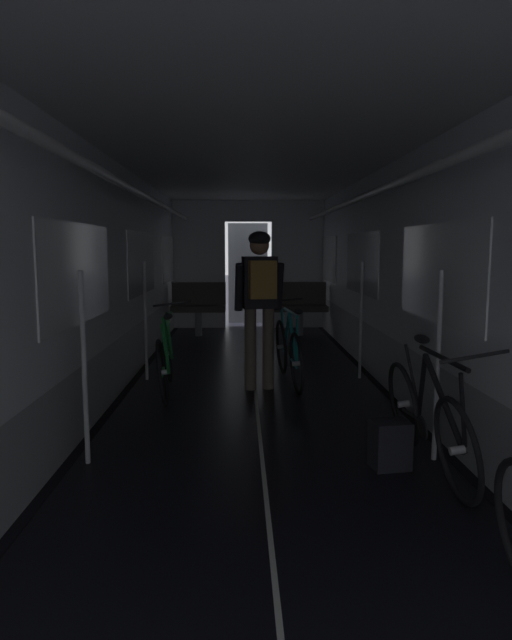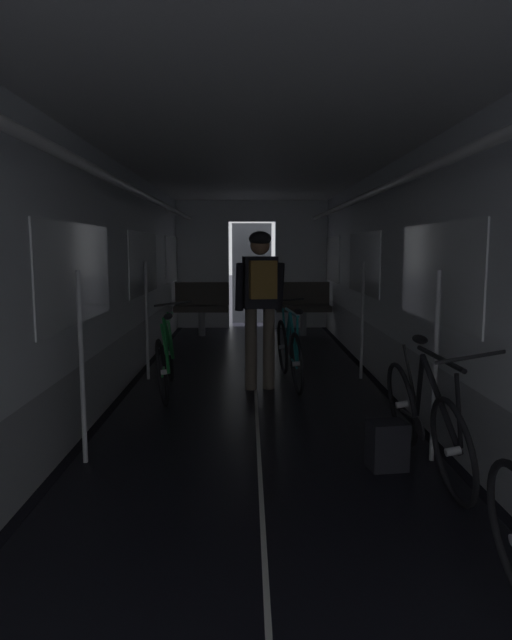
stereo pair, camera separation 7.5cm
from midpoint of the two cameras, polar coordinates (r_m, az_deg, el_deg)
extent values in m
cube|color=black|center=(5.47, -15.38, -9.35)|extent=(0.08, 11.50, 0.01)
cube|color=black|center=(5.53, 14.70, -9.14)|extent=(0.08, 11.50, 0.01)
cube|color=beige|center=(5.32, -0.25, -9.58)|extent=(0.03, 11.27, 0.00)
cube|color=#9EA0A5|center=(5.42, -16.52, -6.31)|extent=(0.12, 11.50, 0.60)
cube|color=silver|center=(5.27, -17.01, 6.73)|extent=(0.12, 11.50, 1.85)
cube|color=white|center=(4.71, -18.02, 4.52)|extent=(0.02, 1.90, 0.80)
cube|color=white|center=(7.51, -11.83, 5.66)|extent=(0.02, 1.90, 0.80)
cube|color=white|center=(10.35, -9.02, 6.16)|extent=(0.02, 1.90, 0.80)
cube|color=yellow|center=(4.71, -18.00, 4.53)|extent=(0.01, 0.20, 0.28)
cylinder|color=white|center=(5.22, -13.56, 13.17)|extent=(0.07, 11.04, 0.07)
cylinder|color=#B7BABF|center=(4.19, -17.57, -4.74)|extent=(0.04, 0.04, 1.40)
cylinder|color=#B7BABF|center=(6.69, -11.49, -0.11)|extent=(0.04, 0.04, 1.40)
cube|color=#9EA0A5|center=(5.49, 15.81, -6.12)|extent=(0.12, 11.50, 0.60)
cube|color=silver|center=(5.34, 16.27, 6.77)|extent=(0.12, 11.50, 1.85)
cube|color=white|center=(4.78, 17.55, 4.58)|extent=(0.02, 1.90, 0.80)
cube|color=white|center=(7.55, 10.40, 5.71)|extent=(0.02, 1.90, 0.80)
cube|color=white|center=(10.38, 7.10, 6.19)|extent=(0.02, 1.90, 0.80)
cube|color=yellow|center=(5.42, 15.23, 4.95)|extent=(0.01, 0.20, 0.28)
cylinder|color=white|center=(5.28, 12.89, 13.13)|extent=(0.07, 11.04, 0.07)
cylinder|color=#B7BABF|center=(4.26, 17.51, -4.54)|extent=(0.04, 0.04, 1.40)
cylinder|color=#B7BABF|center=(6.74, 10.31, -0.03)|extent=(0.04, 0.04, 1.40)
cube|color=silver|center=(10.93, -5.99, 5.61)|extent=(1.00, 0.12, 2.45)
cube|color=silver|center=(10.95, 4.02, 5.64)|extent=(1.00, 0.12, 2.45)
cube|color=silver|center=(10.92, -0.99, 11.03)|extent=(0.90, 0.12, 0.40)
cube|color=#4C4F54|center=(11.61, -1.02, 4.76)|extent=(0.81, 0.04, 2.05)
cube|color=silver|center=(5.18, -0.27, 18.01)|extent=(3.14, 11.62, 0.12)
cylinder|color=gray|center=(9.96, -6.09, -0.37)|extent=(0.12, 0.12, 0.44)
cube|color=#47423D|center=(9.93, -6.11, 1.18)|extent=(0.96, 0.44, 0.10)
cube|color=#47423D|center=(10.09, -6.04, 2.71)|extent=(0.96, 0.08, 0.40)
torus|color=gray|center=(10.15, -8.47, 3.83)|extent=(0.14, 0.14, 0.02)
cylinder|color=gray|center=(9.98, 4.27, -0.33)|extent=(0.12, 0.12, 0.44)
cube|color=#47423D|center=(9.95, 4.29, 1.21)|extent=(0.96, 0.44, 0.10)
cube|color=#47423D|center=(10.11, 4.19, 2.74)|extent=(0.96, 0.08, 0.40)
torus|color=gray|center=(10.09, 1.75, 3.88)|extent=(0.14, 0.14, 0.02)
torus|color=black|center=(5.62, -9.90, -5.30)|extent=(0.17, 0.68, 0.67)
cylinder|color=#B2B2B7|center=(5.62, -9.90, -5.30)|extent=(0.10, 0.06, 0.06)
torus|color=black|center=(6.61, -9.35, -3.37)|extent=(0.17, 0.68, 0.67)
cylinder|color=#B2B2B7|center=(6.61, -9.35, -3.37)|extent=(0.10, 0.06, 0.06)
cylinder|color=#1E8438|center=(6.26, -9.31, -1.94)|extent=(0.06, 0.54, 0.56)
cylinder|color=#1E8438|center=(5.86, -9.53, -2.58)|extent=(0.12, 0.34, 0.55)
cylinder|color=#1E8438|center=(6.07, -9.16, 0.28)|extent=(0.10, 0.82, 0.04)
cylinder|color=#1E8438|center=(5.63, -9.63, -2.75)|extent=(0.07, 0.17, 0.49)
cylinder|color=#1E8438|center=(5.84, -9.79, -5.03)|extent=(0.07, 0.45, 0.07)
cylinder|color=#1E8438|center=(6.54, -9.16, -1.34)|extent=(0.09, 0.09, 0.49)
cylinder|color=black|center=(6.06, -9.67, -4.79)|extent=(0.04, 0.17, 0.17)
ellipsoid|color=black|center=(5.64, -9.32, 0.35)|extent=(0.12, 0.25, 0.07)
cylinder|color=black|center=(6.52, -8.87, 1.65)|extent=(0.44, 0.06, 0.07)
torus|color=black|center=(4.60, 14.31, -8.28)|extent=(0.16, 0.67, 0.67)
cylinder|color=#B2B2B7|center=(4.60, 14.31, -8.28)|extent=(0.10, 0.05, 0.06)
torus|color=black|center=(3.69, 19.22, -12.41)|extent=(0.16, 0.67, 0.67)
cylinder|color=#B2B2B7|center=(3.69, 19.22, -12.41)|extent=(0.10, 0.05, 0.06)
cylinder|color=black|center=(3.92, 18.04, -7.88)|extent=(0.14, 0.54, 0.56)
cylinder|color=black|center=(4.29, 16.04, -6.49)|extent=(0.11, 0.34, 0.55)
cylinder|color=black|center=(4.01, 17.93, -3.68)|extent=(0.06, 0.82, 0.04)
cylinder|color=black|center=(4.49, 15.14, -5.54)|extent=(0.10, 0.16, 0.49)
cylinder|color=black|center=(4.40, 15.16, -9.33)|extent=(0.03, 0.45, 0.07)
cylinder|color=black|center=(3.66, 19.75, -8.67)|extent=(0.10, 0.09, 0.49)
cylinder|color=black|center=(4.20, 16.09, -10.47)|extent=(0.04, 0.17, 0.17)
ellipsoid|color=black|center=(4.40, 16.05, -1.86)|extent=(0.11, 0.24, 0.07)
cylinder|color=black|center=(3.59, 20.89, -3.49)|extent=(0.44, 0.04, 0.09)
cylinder|color=brown|center=(6.15, -0.92, -2.97)|extent=(0.13, 0.13, 0.90)
cylinder|color=brown|center=(6.18, 0.91, -2.91)|extent=(0.13, 0.13, 0.90)
cube|color=black|center=(6.08, 0.00, 3.84)|extent=(0.39, 0.27, 0.56)
cylinder|color=black|center=(6.06, -2.09, 3.36)|extent=(0.12, 0.21, 0.53)
cylinder|color=black|center=(6.14, 1.98, 3.41)|extent=(0.12, 0.21, 0.53)
sphere|color=#9E7051|center=(6.07, 0.00, 7.62)|extent=(0.21, 0.21, 0.21)
ellipsoid|color=black|center=(6.07, 0.00, 8.28)|extent=(0.28, 0.31, 0.16)
cube|color=olive|center=(5.91, 0.29, 4.13)|extent=(0.30, 0.20, 0.40)
torus|color=black|center=(5.96, 3.79, -4.45)|extent=(0.14, 0.67, 0.67)
cylinder|color=#B2B2B7|center=(5.96, 3.79, -4.45)|extent=(0.10, 0.06, 0.06)
torus|color=black|center=(6.95, 2.28, -2.74)|extent=(0.14, 0.67, 0.67)
cylinder|color=#B2B2B7|center=(6.95, 2.28, -2.74)|extent=(0.10, 0.06, 0.06)
cylinder|color=teal|center=(6.61, 2.83, -1.34)|extent=(0.05, 0.54, 0.56)
cylinder|color=teal|center=(6.21, 3.45, -1.91)|extent=(0.10, 0.34, 0.55)
cylinder|color=teal|center=(6.42, 3.22, 0.78)|extent=(0.11, 0.82, 0.04)
cylinder|color=teal|center=(5.99, 3.84, -2.05)|extent=(0.05, 0.17, 0.49)
cylinder|color=teal|center=(6.18, 3.40, -4.23)|extent=(0.07, 0.45, 0.07)
cylinder|color=teal|center=(6.88, 2.45, -0.80)|extent=(0.07, 0.09, 0.49)
cylinder|color=black|center=(6.40, 3.03, -4.03)|extent=(0.04, 0.17, 0.17)
ellipsoid|color=black|center=(6.00, 3.96, 0.88)|extent=(0.11, 0.25, 0.07)
cylinder|color=black|center=(6.87, 2.63, 2.05)|extent=(0.44, 0.06, 0.05)
cube|color=black|center=(4.16, 12.97, -12.26)|extent=(0.29, 0.24, 0.34)
camera|label=1|loc=(0.04, -90.38, -0.05)|focal=31.44mm
camera|label=2|loc=(0.04, 89.62, 0.05)|focal=31.44mm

